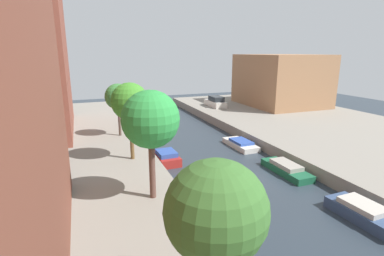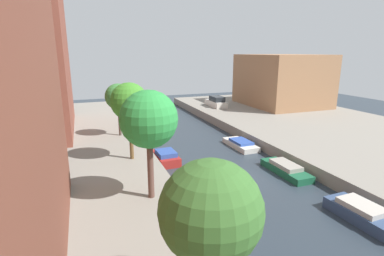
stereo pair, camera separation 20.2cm
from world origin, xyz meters
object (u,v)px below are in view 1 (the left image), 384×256
moored_boat_right_3 (286,169)px  moored_boat_right_4 (241,144)px  moored_boat_left_2 (210,202)px  street_tree_4 (118,97)px  parked_car (216,102)px  street_tree_3 (130,102)px  street_tree_1 (216,211)px  low_block_right (281,80)px  moored_boat_left_3 (166,157)px  moored_boat_right_2 (365,214)px  street_tree_2 (151,120)px

moored_boat_right_3 → moored_boat_right_4: 6.73m
moored_boat_left_2 → moored_boat_right_3: 7.79m
street_tree_4 → parked_car: size_ratio=1.12×
street_tree_3 → street_tree_4: size_ratio=1.15×
parked_car → moored_boat_right_4: bearing=-106.5°
street_tree_1 → moored_boat_right_3: (10.58, 10.11, -4.08)m
low_block_right → moored_boat_left_2: low_block_right is taller
street_tree_4 → street_tree_1: bearing=-90.0°
moored_boat_left_3 → moored_boat_right_3: bearing=-34.4°
moored_boat_left_2 → moored_boat_right_4: size_ratio=0.76×
moored_boat_left_2 → parked_car: bearing=64.4°
parked_car → moored_boat_right_4: parked_car is taller
parked_car → moored_boat_left_3: parked_car is taller
moored_boat_right_2 → parked_car: bearing=80.7°
low_block_right → parked_car: (-9.63, 1.99, -3.05)m
street_tree_4 → moored_boat_right_4: (10.57, -4.55, -4.41)m
street_tree_2 → moored_boat_right_2: 12.45m
street_tree_2 → moored_boat_right_4: 14.69m
street_tree_3 → moored_boat_right_2: (10.40, -11.23, -4.89)m
street_tree_2 → street_tree_3: (-0.00, 6.52, -0.07)m
moored_boat_right_3 → street_tree_4: bearing=133.2°
street_tree_1 → moored_boat_right_3: street_tree_1 is taller
street_tree_3 → moored_boat_left_2: street_tree_3 is taller
low_block_right → moored_boat_right_3: 25.10m
moored_boat_right_3 → moored_boat_left_3: bearing=145.6°
parked_car → moored_boat_left_2: parked_car is taller
low_block_right → moored_boat_left_2: (-21.55, -22.82, -4.40)m
street_tree_1 → moored_boat_right_4: bearing=57.9°
moored_boat_left_3 → parked_car: bearing=53.9°
street_tree_1 → moored_boat_left_2: bearing=66.8°
street_tree_1 → moored_boat_right_2: bearing=17.5°
moored_boat_left_3 → street_tree_1: bearing=-100.4°
street_tree_3 → moored_boat_left_3: (2.82, 0.91, -4.86)m
street_tree_3 → moored_boat_right_4: (10.57, 2.33, -5.00)m
moored_boat_left_3 → moored_boat_right_3: moored_boat_left_3 is taller
street_tree_2 → moored_boat_right_2: street_tree_2 is taller
street_tree_2 → moored_boat_left_3: bearing=69.2°
street_tree_4 → moored_boat_right_3: street_tree_4 is taller
street_tree_4 → moored_boat_left_2: size_ratio=1.53×
parked_car → moored_boat_right_2: bearing=-99.3°
street_tree_4 → street_tree_2: bearing=-90.0°
street_tree_2 → moored_boat_left_2: bearing=-8.1°
moored_boat_right_4 → moored_boat_left_2: bearing=-128.2°
moored_boat_right_4 → moored_boat_right_2: bearing=-90.7°
street_tree_4 → moored_boat_left_3: size_ratio=1.51×
street_tree_1 → street_tree_4: bearing=90.0°
street_tree_4 → moored_boat_left_3: street_tree_4 is taller
street_tree_2 → moored_boat_right_3: bearing=11.3°
moored_boat_right_2 → moored_boat_right_4: bearing=89.3°
parked_car → moored_boat_right_4: 16.22m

